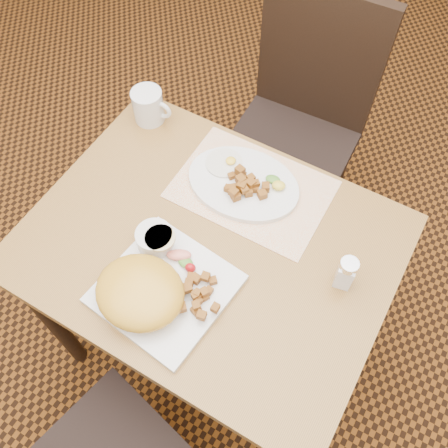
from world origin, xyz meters
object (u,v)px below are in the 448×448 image
plate_square (166,289)px  plate_oval (243,184)px  chair_far (300,118)px  coffee_mug (149,106)px  table (210,262)px  salt_shaker (346,273)px

plate_square → plate_oval: (0.01, 0.36, 0.00)m
chair_far → plate_square: chair_far is taller
plate_oval → chair_far: bearing=94.4°
plate_oval → plate_square: bearing=-91.8°
plate_square → chair_far: bearing=91.8°
plate_oval → coffee_mug: (-0.35, 0.08, 0.04)m
chair_far → coffee_mug: 0.58m
chair_far → plate_square: (0.03, -0.85, 0.22)m
table → plate_square: bearing=-97.3°
plate_oval → coffee_mug: size_ratio=2.57×
plate_oval → coffee_mug: 0.36m
chair_far → salt_shaker: 0.77m
plate_square → plate_oval: bearing=88.2°
coffee_mug → chair_far: bearing=52.7°
chair_far → plate_square: bearing=89.3°
table → plate_square: size_ratio=3.21×
table → salt_shaker: (0.33, 0.06, 0.16)m
plate_square → plate_oval: size_ratio=0.92×
table → chair_far: bearing=94.0°
plate_oval → salt_shaker: (0.34, -0.13, 0.04)m
table → chair_far: size_ratio=0.93×
plate_square → coffee_mug: size_ratio=2.36×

